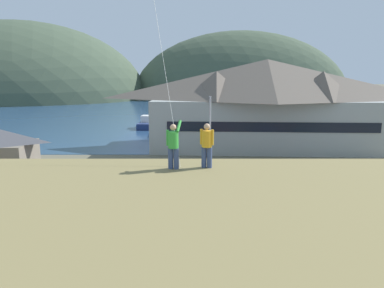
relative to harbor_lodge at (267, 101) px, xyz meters
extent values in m
plane|color=#66604C|center=(-10.17, -22.28, -5.77)|extent=(600.00, 600.00, 0.00)
cube|color=slate|center=(-10.17, -17.28, -5.72)|extent=(40.00, 20.00, 0.10)
cube|color=navy|center=(-10.17, 37.72, -5.76)|extent=(360.00, 84.00, 0.03)
ellipsoid|color=#42513D|center=(-73.13, 91.02, -5.77)|extent=(92.85, 73.54, 56.11)
ellipsoid|color=#42513D|center=(9.68, 96.86, -5.77)|extent=(83.36, 45.75, 50.54)
cube|color=#999E99|center=(0.01, 0.12, -2.73)|extent=(28.08, 12.17, 6.07)
cube|color=black|center=(-0.29, -5.23, -2.43)|extent=(23.36, 1.39, 1.10)
pyramid|color=#60564C|center=(0.01, 0.12, 2.70)|extent=(29.79, 13.33, 4.79)
pyramid|color=#60564C|center=(-6.28, -1.39, 2.00)|extent=(6.17, 6.17, 3.35)
pyramid|color=#60564C|center=(6.09, -2.09, 2.00)|extent=(6.17, 6.17, 3.35)
cube|color=#70604C|center=(-13.39, 13.62, -5.42)|extent=(3.20, 14.36, 0.70)
cube|color=navy|center=(-16.89, 16.90, -5.32)|extent=(2.78, 7.37, 0.90)
cube|color=navy|center=(-16.89, 16.90, -4.79)|extent=(2.69, 7.15, 0.16)
cube|color=silver|center=(-16.93, 16.36, -4.16)|extent=(1.76, 2.27, 1.10)
cube|color=red|center=(-15.21, -22.46, -4.95)|extent=(4.32, 2.11, 0.80)
cube|color=#B11A15|center=(-15.36, -22.44, -4.20)|extent=(2.22, 1.76, 0.70)
cube|color=black|center=(-15.36, -22.44, -4.24)|extent=(2.26, 1.79, 0.32)
cylinder|color=black|center=(-13.92, -23.47, -5.35)|extent=(0.65, 0.27, 0.64)
cylinder|color=black|center=(-13.78, -21.64, -5.35)|extent=(0.65, 0.27, 0.64)
cylinder|color=black|center=(-16.64, -23.27, -5.35)|extent=(0.65, 0.27, 0.64)
cylinder|color=black|center=(-16.50, -21.44, -5.35)|extent=(0.65, 0.27, 0.64)
cube|color=navy|center=(-0.06, -16.74, -4.95)|extent=(4.21, 1.83, 0.80)
cube|color=navy|center=(-0.21, -16.74, -4.20)|extent=(2.11, 1.62, 0.70)
cube|color=black|center=(-0.21, -16.74, -4.24)|extent=(2.16, 1.65, 0.32)
cylinder|color=black|center=(1.29, -17.67, -5.35)|extent=(0.64, 0.23, 0.64)
cylinder|color=black|center=(1.31, -15.83, -5.35)|extent=(0.64, 0.23, 0.64)
cylinder|color=black|center=(-1.44, -17.64, -5.35)|extent=(0.64, 0.23, 0.64)
cylinder|color=black|center=(-1.42, -15.81, -5.35)|extent=(0.64, 0.23, 0.64)
cube|color=#236633|center=(4.48, -15.94, -4.95)|extent=(4.26, 1.94, 0.80)
cube|color=#1E562B|center=(4.63, -15.94, -4.20)|extent=(2.15, 1.67, 0.70)
cube|color=black|center=(4.63, -15.94, -4.24)|extent=(2.20, 1.70, 0.32)
cylinder|color=black|center=(3.14, -14.97, -5.35)|extent=(0.65, 0.24, 0.64)
cylinder|color=black|center=(3.08, -16.81, -5.35)|extent=(0.65, 0.24, 0.64)
cylinder|color=black|center=(5.87, -15.07, -5.35)|extent=(0.65, 0.24, 0.64)
cylinder|color=black|center=(5.81, -16.90, -5.35)|extent=(0.65, 0.24, 0.64)
cylinder|color=black|center=(2.69, -21.79, -5.35)|extent=(0.65, 0.24, 0.64)
cylinder|color=black|center=(2.75, -19.95, -5.35)|extent=(0.65, 0.24, 0.64)
cube|color=red|center=(-6.77, -20.70, -4.95)|extent=(4.27, 1.96, 0.80)
cube|color=#B11A15|center=(-6.92, -20.69, -4.20)|extent=(2.16, 1.68, 0.70)
cube|color=black|center=(-6.92, -20.69, -4.24)|extent=(2.20, 1.71, 0.32)
cylinder|color=black|center=(-5.44, -21.67, -5.35)|extent=(0.65, 0.24, 0.64)
cylinder|color=black|center=(-5.37, -19.83, -5.35)|extent=(0.65, 0.24, 0.64)
cylinder|color=black|center=(-8.17, -21.56, -5.35)|extent=(0.65, 0.24, 0.64)
cylinder|color=black|center=(-8.10, -19.73, -5.35)|extent=(0.65, 0.24, 0.64)
cube|color=silver|center=(-16.15, -16.73, -4.95)|extent=(4.34, 2.15, 0.80)
cube|color=beige|center=(-16.30, -16.74, -4.20)|extent=(2.23, 1.77, 0.70)
cube|color=black|center=(-16.30, -16.74, -4.24)|extent=(2.27, 1.81, 0.32)
cylinder|color=black|center=(-14.71, -17.53, -5.35)|extent=(0.66, 0.27, 0.64)
cylinder|color=black|center=(-14.87, -15.70, -5.35)|extent=(0.66, 0.27, 0.64)
cylinder|color=black|center=(-17.43, -17.76, -5.35)|extent=(0.66, 0.27, 0.64)
cylinder|color=black|center=(-17.59, -15.93, -5.35)|extent=(0.66, 0.27, 0.64)
cube|color=silver|center=(-19.64, -20.88, -4.95)|extent=(4.25, 1.92, 0.80)
cube|color=beige|center=(-19.49, -20.88, -4.20)|extent=(2.14, 1.66, 0.70)
cube|color=black|center=(-19.49, -20.88, -4.24)|extent=(2.19, 1.69, 0.32)
cylinder|color=black|center=(-20.98, -19.92, -5.35)|extent=(0.65, 0.24, 0.64)
cylinder|color=black|center=(-21.03, -21.76, -5.35)|extent=(0.65, 0.24, 0.64)
cylinder|color=black|center=(-18.25, -20.00, -5.35)|extent=(0.65, 0.24, 0.64)
cylinder|color=black|center=(-18.30, -21.83, -5.35)|extent=(0.65, 0.24, 0.64)
cube|color=#236633|center=(-9.86, -16.09, -4.95)|extent=(4.29, 2.03, 0.80)
cube|color=#1E562B|center=(-9.71, -16.10, -4.20)|extent=(2.18, 1.71, 0.70)
cube|color=black|center=(-9.71, -16.10, -4.24)|extent=(2.23, 1.75, 0.32)
cylinder|color=black|center=(-11.17, -15.10, -5.35)|extent=(0.65, 0.25, 0.64)
cylinder|color=black|center=(-11.27, -16.93, -5.35)|extent=(0.65, 0.25, 0.64)
cylinder|color=black|center=(-8.44, -15.25, -5.35)|extent=(0.65, 0.25, 0.64)
cylinder|color=black|center=(-8.54, -17.08, -5.35)|extent=(0.65, 0.25, 0.64)
cube|color=#B28923|center=(-0.53, -22.64, -4.95)|extent=(4.33, 2.13, 0.80)
cube|color=olive|center=(-0.68, -22.63, -4.20)|extent=(2.22, 1.76, 0.70)
cube|color=black|center=(-0.68, -22.63, -4.24)|extent=(2.27, 1.80, 0.32)
cylinder|color=black|center=(0.76, -23.67, -5.35)|extent=(0.66, 0.27, 0.64)
cylinder|color=black|center=(0.91, -21.84, -5.35)|extent=(0.66, 0.27, 0.64)
cylinder|color=black|center=(-1.96, -23.45, -5.35)|extent=(0.66, 0.27, 0.64)
cylinder|color=black|center=(-1.81, -21.62, -5.35)|extent=(0.66, 0.27, 0.64)
cylinder|color=#ADADB2|center=(-7.52, -11.78, -2.17)|extent=(0.16, 0.16, 7.01)
cube|color=#4C4C51|center=(-7.52, -11.43, 1.24)|extent=(0.24, 0.70, 0.20)
cylinder|color=#384770|center=(-9.99, -30.81, 0.15)|extent=(0.20, 0.20, 0.82)
cylinder|color=#384770|center=(-9.78, -30.85, 0.15)|extent=(0.20, 0.20, 0.82)
cylinder|color=green|center=(-9.88, -30.83, 0.88)|extent=(0.40, 0.40, 0.64)
sphere|color=tan|center=(-9.88, -30.83, 1.36)|extent=(0.24, 0.24, 0.24)
cylinder|color=green|center=(-9.67, -30.68, 1.38)|extent=(0.21, 0.57, 0.43)
cylinder|color=green|center=(-10.10, -30.78, 0.95)|extent=(0.11, 0.11, 0.60)
cylinder|color=#384770|center=(-8.70, -30.61, 0.15)|extent=(0.20, 0.20, 0.82)
cylinder|color=#384770|center=(-8.49, -30.67, 0.15)|extent=(0.20, 0.20, 0.82)
cylinder|color=gold|center=(-8.60, -30.64, 0.88)|extent=(0.40, 0.40, 0.64)
sphere|color=tan|center=(-8.60, -30.64, 1.36)|extent=(0.24, 0.24, 0.24)
cylinder|color=gold|center=(-8.81, -30.57, 0.95)|extent=(0.11, 0.11, 0.60)
cylinder|color=gold|center=(-8.39, -30.70, 0.95)|extent=(0.11, 0.11, 0.60)
cylinder|color=silver|center=(-10.63, -27.89, 5.19)|extent=(2.01, 5.39, 10.90)
camera|label=1|loc=(-9.17, -44.20, 3.35)|focal=33.42mm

